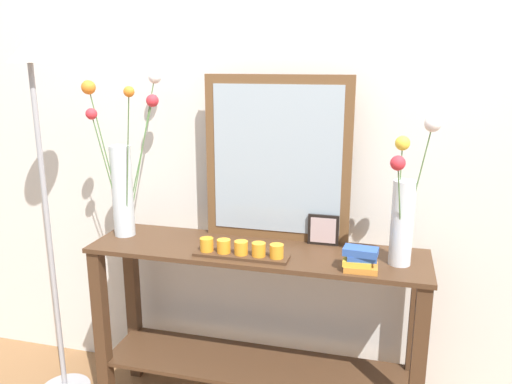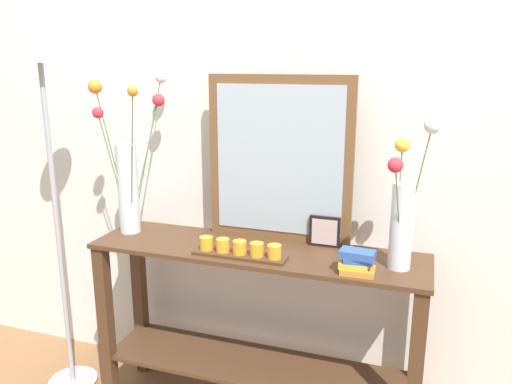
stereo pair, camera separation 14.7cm
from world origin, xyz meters
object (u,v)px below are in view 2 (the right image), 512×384
object	(u,v)px
vase_right	(403,212)
candle_tray	(240,250)
tall_vase_left	(129,172)
picture_frame_small	(325,232)
floor_lamp	(51,164)
book_stack	(357,263)
console_table	(256,315)
mirror_leaning	(279,160)

from	to	relation	value
vase_right	candle_tray	size ratio (longest dim) A/B	1.50
tall_vase_left	candle_tray	world-z (taller)	tall_vase_left
picture_frame_small	floor_lamp	xyz separation A→B (m)	(-1.23, -0.20, 0.26)
vase_right	book_stack	bearing A→B (deg)	-145.13
tall_vase_left	picture_frame_small	bearing A→B (deg)	6.06
vase_right	floor_lamp	xyz separation A→B (m)	(-1.55, -0.06, 0.10)
floor_lamp	book_stack	bearing A→B (deg)	-1.73
console_table	book_stack	distance (m)	0.58
console_table	book_stack	xyz separation A→B (m)	(0.44, -0.12, 0.35)
picture_frame_small	candle_tray	bearing A→B (deg)	-143.45
mirror_leaning	candle_tray	xyz separation A→B (m)	(-0.09, -0.25, -0.33)
mirror_leaning	floor_lamp	bearing A→B (deg)	-167.06
tall_vase_left	candle_tray	bearing A→B (deg)	-12.54
vase_right	book_stack	xyz separation A→B (m)	(-0.15, -0.10, -0.18)
vase_right	floor_lamp	bearing A→B (deg)	-177.73
console_table	picture_frame_small	bearing A→B (deg)	24.95
mirror_leaning	tall_vase_left	world-z (taller)	tall_vase_left
floor_lamp	mirror_leaning	bearing A→B (deg)	12.94
mirror_leaning	vase_right	bearing A→B (deg)	-17.76
floor_lamp	vase_right	bearing A→B (deg)	2.27
console_table	picture_frame_small	xyz separation A→B (m)	(0.27, 0.12, 0.38)
console_table	book_stack	world-z (taller)	book_stack
mirror_leaning	candle_tray	distance (m)	0.43
tall_vase_left	vase_right	world-z (taller)	tall_vase_left
console_table	mirror_leaning	bearing A→B (deg)	70.60
console_table	picture_frame_small	size ratio (longest dim) A/B	10.64
picture_frame_small	vase_right	bearing A→B (deg)	-23.94
book_stack	candle_tray	bearing A→B (deg)	177.50
vase_right	candle_tray	world-z (taller)	vase_right
mirror_leaning	floor_lamp	world-z (taller)	floor_lamp
mirror_leaning	picture_frame_small	size ratio (longest dim) A/B	5.35
candle_tray	picture_frame_small	distance (m)	0.38
mirror_leaning	book_stack	xyz separation A→B (m)	(0.39, -0.27, -0.32)
vase_right	floor_lamp	world-z (taller)	floor_lamp
floor_lamp	tall_vase_left	bearing A→B (deg)	18.07
book_stack	console_table	bearing A→B (deg)	164.58
picture_frame_small	book_stack	xyz separation A→B (m)	(0.17, -0.25, -0.02)
tall_vase_left	book_stack	size ratio (longest dim) A/B	5.46
console_table	book_stack	size ratio (longest dim) A/B	10.71
console_table	candle_tray	xyz separation A→B (m)	(-0.04, -0.10, 0.34)
mirror_leaning	book_stack	bearing A→B (deg)	-35.41
candle_tray	floor_lamp	bearing A→B (deg)	178.67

